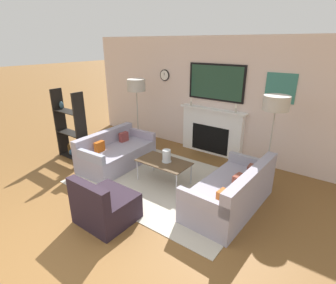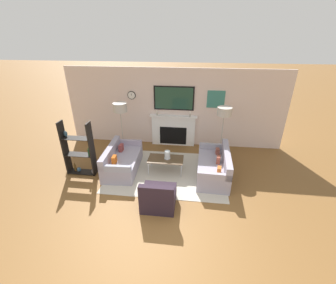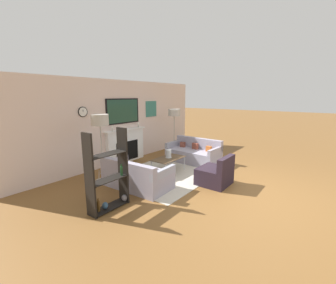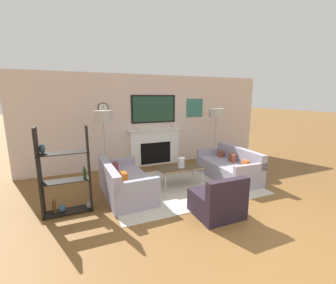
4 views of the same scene
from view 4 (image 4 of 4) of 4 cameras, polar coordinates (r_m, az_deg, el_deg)
The scene contains 11 objects.
ground_plane at distance 3.67m, azimuth 22.31°, elevation -23.80°, with size 60.00×60.00×0.00m, color brown.
fireplace_wall at distance 6.87m, azimuth -3.65°, elevation 4.44°, with size 7.55×0.28×2.70m.
area_rug at distance 5.43m, azimuth 3.43°, elevation -10.92°, with size 3.33×2.42×0.01m.
couch_left at distance 4.92m, azimuth -11.05°, elevation -10.27°, with size 0.95×1.70×0.72m.
couch_right at distance 6.03m, azimuth 15.21°, elevation -6.25°, with size 0.91×1.79×0.78m.
armchair at distance 4.17m, azimuth 12.50°, elevation -14.56°, with size 0.78×0.75×0.76m.
coffee_table at distance 5.28m, azimuth 3.06°, elevation -6.89°, with size 1.01×0.57×0.44m.
hurricane_candle at distance 5.29m, azimuth 3.35°, elevation -5.34°, with size 0.18×0.18×0.24m.
floor_lamp_left at distance 5.54m, azimuth -16.19°, elevation 6.06°, with size 0.43×0.43×1.76m.
floor_lamp_right at distance 6.71m, azimuth 12.18°, elevation 7.06°, with size 0.44×0.44×1.74m.
shelf_unit at distance 4.38m, azimuth -24.55°, elevation -7.89°, with size 0.83×0.28×1.59m.
Camera 4 is at (-2.25, -2.04, 2.07)m, focal length 24.00 mm.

